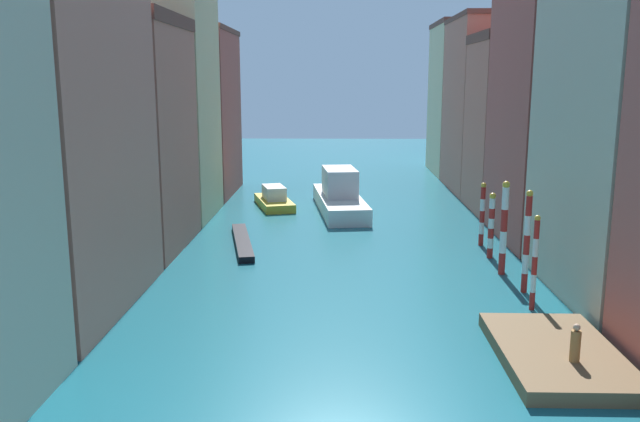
{
  "coord_description": "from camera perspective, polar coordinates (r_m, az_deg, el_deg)",
  "views": [
    {
      "loc": [
        -0.57,
        -16.62,
        10.39
      ],
      "look_at": [
        -1.78,
        27.83,
        1.5
      ],
      "focal_mm": 37.01,
      "sensor_mm": 36.0,
      "label": 1
    }
  ],
  "objects": [
    {
      "name": "mooring_pole_2",
      "position": [
        36.67,
        15.61,
        -1.35
      ],
      "size": [
        0.39,
        0.39,
        5.12
      ],
      "color": "red",
      "rests_on": "ground"
    },
    {
      "name": "mooring_pole_0",
      "position": [
        31.49,
        18.07,
        -4.22
      ],
      "size": [
        0.27,
        0.27,
        4.44
      ],
      "color": "red",
      "rests_on": "ground"
    },
    {
      "name": "building_left_4",
      "position": [
        61.61,
        -10.98,
        8.37
      ],
      "size": [
        7.47,
        11.1,
        14.89
      ],
      "color": "#B25147",
      "rests_on": "ground"
    },
    {
      "name": "vaporetto_white",
      "position": [
        52.84,
        1.71,
        1.29
      ],
      "size": [
        4.68,
        12.7,
        3.46
      ],
      "color": "white",
      "rests_on": "ground"
    },
    {
      "name": "building_right_3",
      "position": [
        54.77,
        16.92,
        7.26
      ],
      "size": [
        7.47,
        8.61,
        13.95
      ],
      "color": "#C6705B",
      "rests_on": "ground"
    },
    {
      "name": "mooring_pole_1",
      "position": [
        33.87,
        17.45,
        -2.48
      ],
      "size": [
        0.33,
        0.33,
        5.15
      ],
      "color": "red",
      "rests_on": "ground"
    },
    {
      "name": "building_right_5",
      "position": [
        76.23,
        12.61,
        9.48
      ],
      "size": [
        7.47,
        11.31,
        16.61
      ],
      "color": "beige",
      "rests_on": "ground"
    },
    {
      "name": "ground_plane",
      "position": [
        42.41,
        2.28,
        -2.88
      ],
      "size": [
        154.0,
        154.0,
        0.0
      ],
      "primitive_type": "plane",
      "color": "#196070"
    },
    {
      "name": "building_right_2",
      "position": [
        45.41,
        20.44,
        11.39
      ],
      "size": [
        7.47,
        10.8,
        21.99
      ],
      "color": "#B25147",
      "rests_on": "ground"
    },
    {
      "name": "mooring_pole_4",
      "position": [
        42.88,
        13.85,
        -0.21
      ],
      "size": [
        0.34,
        0.34,
        4.05
      ],
      "color": "red",
      "rests_on": "ground"
    },
    {
      "name": "mooring_pole_3",
      "position": [
        40.02,
        14.59,
        -1.15
      ],
      "size": [
        0.38,
        0.38,
        3.91
      ],
      "color": "red",
      "rests_on": "ground"
    },
    {
      "name": "person_on_dock",
      "position": [
        25.44,
        21.22,
        -10.68
      ],
      "size": [
        0.36,
        0.36,
        1.41
      ],
      "color": "olive",
      "rests_on": "waterfront_dock"
    },
    {
      "name": "building_left_3",
      "position": [
        51.5,
        -13.63,
        11.49
      ],
      "size": [
        7.47,
        9.0,
        21.65
      ],
      "color": "beige",
      "rests_on": "ground"
    },
    {
      "name": "gondola_black",
      "position": [
        42.47,
        -6.73,
        -2.65
      ],
      "size": [
        2.7,
        9.02,
        0.4
      ],
      "color": "black",
      "rests_on": "ground"
    },
    {
      "name": "building_left_2",
      "position": [
        42.31,
        -16.81,
        6.42
      ],
      "size": [
        7.47,
        9.92,
        14.25
      ],
      "color": "#C6705B",
      "rests_on": "ground"
    },
    {
      "name": "waterfront_dock",
      "position": [
        26.81,
        19.81,
        -11.57
      ],
      "size": [
        4.31,
        7.33,
        0.55
      ],
      "color": "brown",
      "rests_on": "ground"
    },
    {
      "name": "building_left_1",
      "position": [
        31.79,
        -23.27,
        7.21
      ],
      "size": [
        7.47,
        12.13,
        17.22
      ],
      "color": "#C6705B",
      "rests_on": "ground"
    },
    {
      "name": "motorboat_0",
      "position": [
        54.79,
        -3.99,
        1.01
      ],
      "size": [
        4.02,
        6.8,
        1.74
      ],
      "color": "gold",
      "rests_on": "ground"
    },
    {
      "name": "building_right_4",
      "position": [
        64.76,
        14.57,
        8.92
      ],
      "size": [
        7.47,
        12.15,
        16.18
      ],
      "color": "#C6705B",
      "rests_on": "ground"
    }
  ]
}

